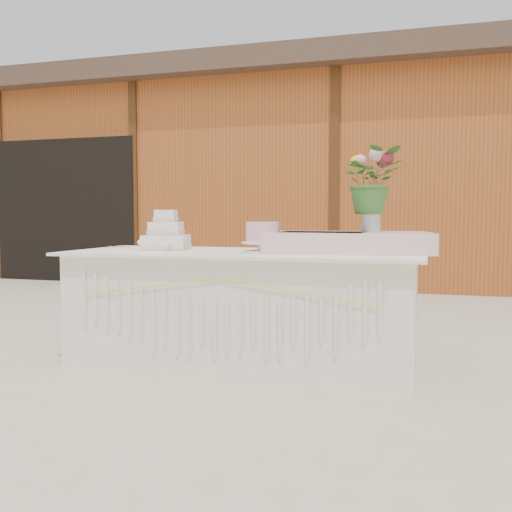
# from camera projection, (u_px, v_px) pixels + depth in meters

# --- Properties ---
(ground) EXTENTS (80.00, 80.00, 0.00)m
(ground) POSITION_uv_depth(u_px,v_px,m) (244.00, 363.00, 3.93)
(ground) COLOR beige
(ground) RESTS_ON ground
(barn) EXTENTS (12.60, 4.60, 3.30)m
(barn) POSITION_uv_depth(u_px,v_px,m) (352.00, 176.00, 9.54)
(barn) COLOR #994F20
(barn) RESTS_ON ground
(cake_table) EXTENTS (2.40, 1.00, 0.77)m
(cake_table) POSITION_uv_depth(u_px,v_px,m) (243.00, 307.00, 3.90)
(cake_table) COLOR silver
(cake_table) RESTS_ON ground
(wedding_cake) EXTENTS (0.38, 0.38, 0.29)m
(wedding_cake) POSITION_uv_depth(u_px,v_px,m) (166.00, 236.00, 4.11)
(wedding_cake) COLOR white
(wedding_cake) RESTS_ON cake_table
(pink_cake_stand) EXTENTS (0.28, 0.28, 0.20)m
(pink_cake_stand) POSITION_uv_depth(u_px,v_px,m) (263.00, 236.00, 3.75)
(pink_cake_stand) COLOR white
(pink_cake_stand) RESTS_ON cake_table
(satin_runner) EXTENTS (1.16, 0.78, 0.14)m
(satin_runner) POSITION_uv_depth(u_px,v_px,m) (347.00, 242.00, 3.79)
(satin_runner) COLOR beige
(satin_runner) RESTS_ON cake_table
(flower_vase) EXTENTS (0.12, 0.12, 0.17)m
(flower_vase) POSITION_uv_depth(u_px,v_px,m) (371.00, 219.00, 3.72)
(flower_vase) COLOR silver
(flower_vase) RESTS_ON satin_runner
(bouquet) EXTENTS (0.46, 0.42, 0.43)m
(bouquet) POSITION_uv_depth(u_px,v_px,m) (372.00, 173.00, 3.70)
(bouquet) COLOR #35692A
(bouquet) RESTS_ON flower_vase
(loose_flowers) EXTENTS (0.24, 0.34, 0.02)m
(loose_flowers) POSITION_uv_depth(u_px,v_px,m) (112.00, 247.00, 4.25)
(loose_flowers) COLOR pink
(loose_flowers) RESTS_ON cake_table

